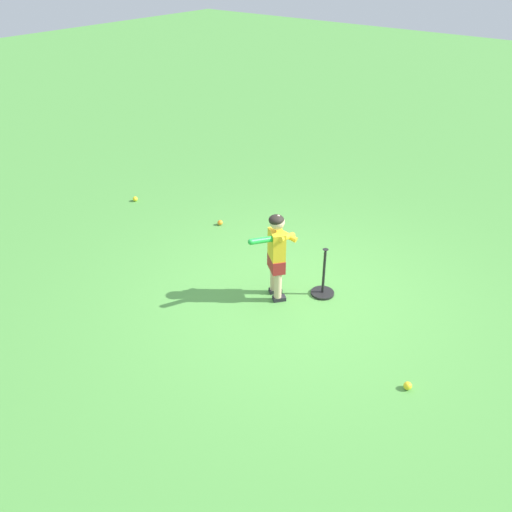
{
  "coord_description": "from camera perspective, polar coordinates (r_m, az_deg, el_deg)",
  "views": [
    {
      "loc": [
        -4.55,
        -3.03,
        3.78
      ],
      "look_at": [
        -0.14,
        0.49,
        0.45
      ],
      "focal_mm": 38.86,
      "sensor_mm": 36.0,
      "label": 1
    }
  ],
  "objects": [
    {
      "name": "batting_tee",
      "position": [
        6.67,
        6.89,
        -3.16
      ],
      "size": [
        0.28,
        0.28,
        0.62
      ],
      "color": "black",
      "rests_on": "ground"
    },
    {
      "name": "ground_plane",
      "position": [
        6.65,
        4.1,
        -4.21
      ],
      "size": [
        40.0,
        40.0,
        0.0
      ],
      "primitive_type": "plane",
      "color": "#519942"
    },
    {
      "name": "play_ball_near_batter",
      "position": [
        9.19,
        -12.33,
        5.77
      ],
      "size": [
        0.08,
        0.08,
        0.08
      ],
      "primitive_type": "sphere",
      "color": "yellow",
      "rests_on": "ground"
    },
    {
      "name": "child_batter",
      "position": [
        6.29,
        2.12,
        0.68
      ],
      "size": [
        0.61,
        0.35,
        1.08
      ],
      "color": "#232328",
      "rests_on": "ground"
    },
    {
      "name": "play_ball_behind_batter",
      "position": [
        8.24,
        -3.72,
        3.45
      ],
      "size": [
        0.08,
        0.08,
        0.08
      ],
      "primitive_type": "sphere",
      "color": "orange",
      "rests_on": "ground"
    },
    {
      "name": "play_ball_far_left",
      "position": [
        5.6,
        15.34,
        -12.76
      ],
      "size": [
        0.08,
        0.08,
        0.08
      ],
      "primitive_type": "sphere",
      "color": "yellow",
      "rests_on": "ground"
    }
  ]
}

